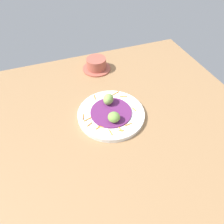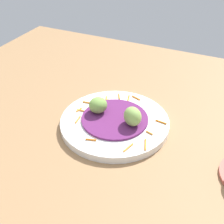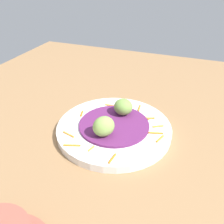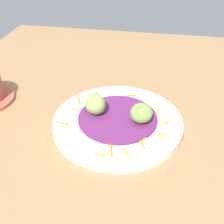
{
  "view_description": "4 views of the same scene",
  "coord_description": "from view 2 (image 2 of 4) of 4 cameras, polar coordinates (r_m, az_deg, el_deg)",
  "views": [
    {
      "loc": [
        47.65,
        -22.26,
        64.53
      ],
      "look_at": [
        -4.18,
        -3.37,
        5.88
      ],
      "focal_mm": 32.65,
      "sensor_mm": 36.0,
      "label": 1
    },
    {
      "loc": [
        -30.33,
        51.58,
        49.43
      ],
      "look_at": [
        -5.13,
        -2.99,
        6.13
      ],
      "focal_mm": 48.01,
      "sensor_mm": 36.0,
      "label": 2
    },
    {
      "loc": [
        -49.94,
        -19.35,
        37.51
      ],
      "look_at": [
        -4.62,
        -2.22,
        6.81
      ],
      "focal_mm": 38.54,
      "sensor_mm": 36.0,
      "label": 3
    },
    {
      "loc": [
        1.6,
        -51.22,
        40.25
      ],
      "look_at": [
        -7.0,
        -3.35,
        5.64
      ],
      "focal_mm": 45.94,
      "sensor_mm": 36.0,
      "label": 4
    }
  ],
  "objects": [
    {
      "name": "cabbage_bed",
      "position": [
        0.75,
        0.53,
        -1.26
      ],
      "size": [
        16.81,
        16.81,
        0.59
      ],
      "primitive_type": "cylinder",
      "color": "#60235B",
      "rests_on": "main_plate"
    },
    {
      "name": "guac_scoop_center",
      "position": [
        0.76,
        -2.67,
        1.32
      ],
      "size": [
        6.03,
        6.13,
        4.04
      ],
      "primitive_type": "ellipsoid",
      "rotation": [
        0.0,
        0.0,
        2.75
      ],
      "color": "#759E47",
      "rests_on": "cabbage_bed"
    },
    {
      "name": "main_plate",
      "position": [
        0.76,
        0.52,
        -2.0
      ],
      "size": [
        27.45,
        27.45,
        1.86
      ],
      "primitive_type": "cylinder",
      "color": "white",
      "rests_on": "table_surface"
    },
    {
      "name": "carrot_garnish",
      "position": [
        0.77,
        0.56,
        -0.56
      ],
      "size": [
        23.56,
        22.08,
        0.4
      ],
      "color": "orange",
      "rests_on": "main_plate"
    },
    {
      "name": "table_surface",
      "position": [
        0.77,
        -4.41,
        -3.35
      ],
      "size": [
        110.0,
        110.0,
        2.0
      ],
      "primitive_type": "cube",
      "color": "#936D47",
      "rests_on": "ground"
    },
    {
      "name": "guac_scoop_left",
      "position": [
        0.72,
        3.94,
        -0.84
      ],
      "size": [
        6.4,
        6.36,
        4.67
      ],
      "primitive_type": "ellipsoid",
      "rotation": [
        0.0,
        0.0,
        2.39
      ],
      "color": "#84A851",
      "rests_on": "cabbage_bed"
    }
  ]
}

